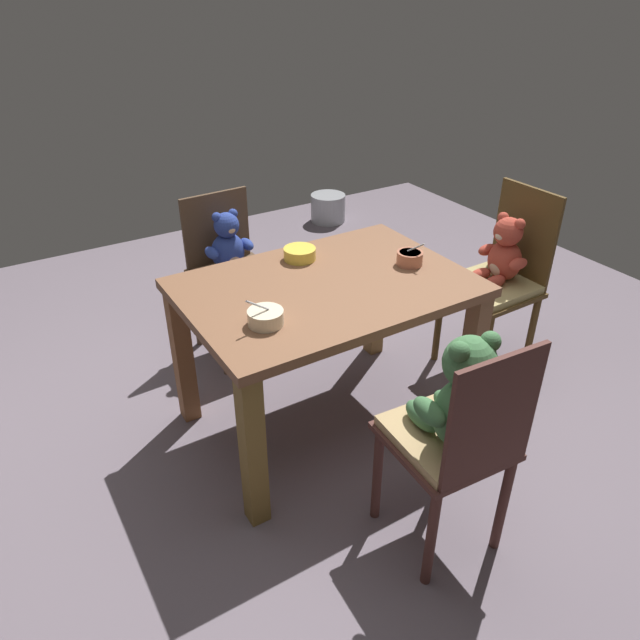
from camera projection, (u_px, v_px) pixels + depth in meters
name	position (u px, v px, depth m)	size (l,w,h in m)	color
ground_plane	(325.00, 422.00, 2.83)	(5.20, 5.20, 0.04)	slate
dining_table	(326.00, 310.00, 2.51)	(1.18, 0.82, 0.72)	brown
teddy_chair_near_front	(459.00, 415.00, 1.92)	(0.40, 0.41, 0.91)	#4A2923
teddy_chair_near_right	(500.00, 270.00, 2.94)	(0.40, 0.40, 0.95)	#4E381A
teddy_chair_far_center	(230.00, 258.00, 3.11)	(0.43, 0.42, 0.85)	#4D3726
porridge_bowl_terracotta_near_right	(410.00, 258.00, 2.59)	(0.11, 0.12, 0.12)	#B96E53
porridge_bowl_cream_near_left	(266.00, 317.00, 2.15)	(0.14, 0.13, 0.12)	beige
porridge_bowl_yellow_far_center	(300.00, 253.00, 2.64)	(0.14, 0.14, 0.05)	yellow
metal_pail	(328.00, 208.00, 4.95)	(0.29, 0.29, 0.23)	#93969B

